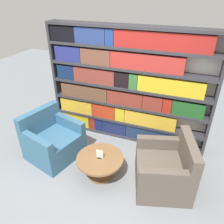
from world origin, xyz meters
TOP-DOWN VIEW (x-y plane):
  - ground_plane at (0.00, 0.00)m, footprint 14.00×14.00m
  - bookshelf at (-0.06, 1.46)m, footprint 3.21×0.30m
  - armchair_left at (-1.10, 0.36)m, footprint 1.03×1.07m
  - armchair_right at (1.00, 0.36)m, footprint 1.05×1.09m
  - coffee_table at (-0.05, 0.18)m, footprint 0.79×0.79m
  - table_sign at (-0.05, 0.18)m, footprint 0.12×0.06m

SIDE VIEW (x-z plane):
  - ground_plane at x=0.00m, z-range 0.00..0.00m
  - coffee_table at x=-0.05m, z-range 0.09..0.47m
  - armchair_left at x=-1.10m, z-range -0.13..0.76m
  - armchair_right at x=1.00m, z-range -0.13..0.76m
  - table_sign at x=-0.05m, z-range 0.38..0.53m
  - bookshelf at x=-0.06m, z-range -0.01..2.28m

